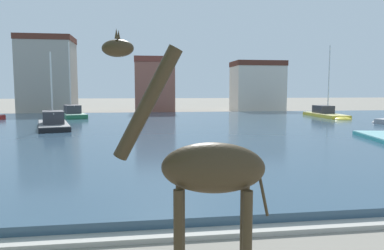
{
  "coord_description": "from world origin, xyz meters",
  "views": [
    {
      "loc": [
        -2.46,
        1.07,
        3.41
      ],
      "look_at": [
        -0.71,
        13.23,
        2.2
      ],
      "focal_mm": 33.25,
      "sensor_mm": 36.0,
      "label": 1
    }
  ],
  "objects_px": {
    "sailboat_yellow": "(327,115)",
    "sailboat_black": "(53,125)",
    "giraffe_statue": "(204,173)",
    "sailboat_green": "(71,115)"
  },
  "relations": [
    {
      "from": "sailboat_yellow",
      "to": "sailboat_black",
      "type": "bearing_deg",
      "value": -165.8
    },
    {
      "from": "giraffe_statue",
      "to": "sailboat_black",
      "type": "relative_size",
      "value": 0.49
    },
    {
      "from": "sailboat_black",
      "to": "sailboat_yellow",
      "type": "distance_m",
      "value": 29.04
    },
    {
      "from": "sailboat_black",
      "to": "sailboat_green",
      "type": "distance_m",
      "value": 11.77
    },
    {
      "from": "giraffe_statue",
      "to": "sailboat_yellow",
      "type": "relative_size",
      "value": 0.49
    },
    {
      "from": "sailboat_green",
      "to": "sailboat_yellow",
      "type": "bearing_deg",
      "value": -9.09
    },
    {
      "from": "giraffe_statue",
      "to": "sailboat_green",
      "type": "height_order",
      "value": "sailboat_green"
    },
    {
      "from": "sailboat_black",
      "to": "sailboat_green",
      "type": "xyz_separation_m",
      "value": [
        -0.74,
        11.75,
        0.02
      ]
    },
    {
      "from": "giraffe_statue",
      "to": "sailboat_green",
      "type": "distance_m",
      "value": 38.23
    },
    {
      "from": "sailboat_yellow",
      "to": "giraffe_statue",
      "type": "bearing_deg",
      "value": -121.62
    }
  ]
}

